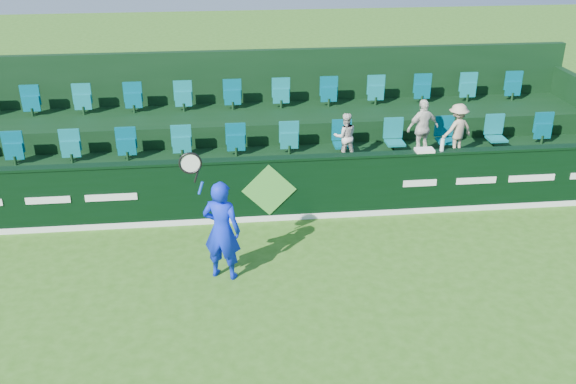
{
  "coord_description": "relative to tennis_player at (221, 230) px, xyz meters",
  "views": [
    {
      "loc": [
        -0.89,
        -7.72,
        6.09
      ],
      "look_at": [
        0.26,
        2.8,
        1.15
      ],
      "focal_mm": 40.0,
      "sensor_mm": 36.0,
      "label": 1
    }
  ],
  "objects": [
    {
      "name": "stand_rear",
      "position": [
        0.97,
        5.53,
        0.3
      ],
      "size": [
        16.0,
        4.1,
        2.6
      ],
      "color": "black",
      "rests_on": "ground"
    },
    {
      "name": "spectator_left",
      "position": [
        2.73,
        3.2,
        0.41
      ],
      "size": [
        0.53,
        0.42,
        1.05
      ],
      "primitive_type": "imported",
      "rotation": [
        0.0,
        0.0,
        3.19
      ],
      "color": "beige",
      "rests_on": "stand_tier_front"
    },
    {
      "name": "stand_tier_back",
      "position": [
        0.97,
        5.08,
        -0.27
      ],
      "size": [
        16.0,
        1.8,
        1.3
      ],
      "primitive_type": "cube",
      "color": "black",
      "rests_on": "ground"
    },
    {
      "name": "spectator_middle",
      "position": [
        4.44,
        3.2,
        0.53
      ],
      "size": [
        0.81,
        0.49,
        1.29
      ],
      "primitive_type": "imported",
      "rotation": [
        0.0,
        0.0,
        3.39
      ],
      "color": "silver",
      "rests_on": "stand_tier_front"
    },
    {
      "name": "towel",
      "position": [
        4.14,
        2.08,
        0.46
      ],
      "size": [
        0.37,
        0.24,
        0.06
      ],
      "primitive_type": "cube",
      "color": "white",
      "rests_on": "sponsor_hoarding"
    },
    {
      "name": "stand_tier_front",
      "position": [
        0.97,
        3.18,
        -0.52
      ],
      "size": [
        16.0,
        2.0,
        0.8
      ],
      "primitive_type": "cube",
      "color": "black",
      "rests_on": "ground"
    },
    {
      "name": "drinks_bottle",
      "position": [
        4.5,
        2.08,
        0.56
      ],
      "size": [
        0.08,
        0.08,
        0.25
      ],
      "primitive_type": "cylinder",
      "color": "white",
      "rests_on": "sponsor_hoarding"
    },
    {
      "name": "ground",
      "position": [
        0.97,
        -1.92,
        -0.92
      ],
      "size": [
        60.0,
        60.0,
        0.0
      ],
      "primitive_type": "plane",
      "color": "#306317",
      "rests_on": "ground"
    },
    {
      "name": "spectator_right",
      "position": [
        5.23,
        3.2,
        0.46
      ],
      "size": [
        0.85,
        0.65,
        1.17
      ],
      "primitive_type": "imported",
      "rotation": [
        0.0,
        0.0,
        3.47
      ],
      "color": "tan",
      "rests_on": "stand_tier_front"
    },
    {
      "name": "tennis_player",
      "position": [
        0.0,
        0.0,
        0.0
      ],
      "size": [
        1.07,
        0.64,
        2.43
      ],
      "color": "#0D25E1",
      "rests_on": "ground"
    },
    {
      "name": "seat_row_back",
      "position": [
        0.97,
        5.38,
        0.68
      ],
      "size": [
        13.5,
        0.5,
        0.6
      ],
      "primitive_type": "cube",
      "color": "#0F7177",
      "rests_on": "stand_tier_back"
    },
    {
      "name": "seat_row_front",
      "position": [
        0.97,
        3.58,
        0.18
      ],
      "size": [
        13.5,
        0.5,
        0.6
      ],
      "primitive_type": "cube",
      "color": "#0F7177",
      "rests_on": "stand_tier_front"
    },
    {
      "name": "sponsor_hoarding",
      "position": [
        0.97,
        2.08,
        -0.24
      ],
      "size": [
        16.0,
        0.25,
        1.35
      ],
      "color": "black",
      "rests_on": "ground"
    }
  ]
}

